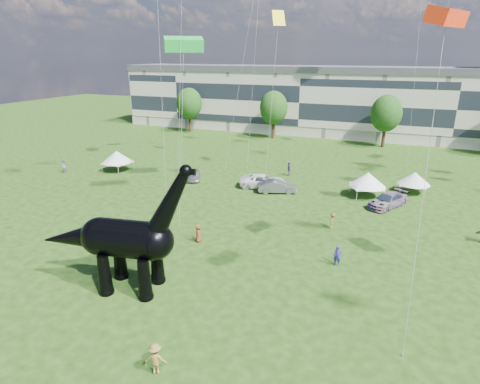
% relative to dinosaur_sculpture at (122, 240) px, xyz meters
% --- Properties ---
extents(ground, '(220.00, 220.00, 0.00)m').
position_rel_dinosaur_sculpture_xyz_m(ground, '(5.56, 0.31, -3.56)').
color(ground, '#16330C').
rests_on(ground, ground).
extents(terrace_row, '(78.00, 11.00, 12.00)m').
position_rel_dinosaur_sculpture_xyz_m(terrace_row, '(-2.44, 62.31, 2.44)').
color(terrace_row, beige).
rests_on(terrace_row, ground).
extents(tree_far_left, '(5.20, 5.20, 9.44)m').
position_rel_dinosaur_sculpture_xyz_m(tree_far_left, '(-24.44, 53.31, 2.73)').
color(tree_far_left, '#382314').
rests_on(tree_far_left, ground).
extents(tree_mid_left, '(5.20, 5.20, 9.44)m').
position_rel_dinosaur_sculpture_xyz_m(tree_mid_left, '(-6.44, 53.31, 2.73)').
color(tree_mid_left, '#382314').
rests_on(tree_mid_left, ground).
extents(tree_mid_right, '(5.20, 5.20, 9.44)m').
position_rel_dinosaur_sculpture_xyz_m(tree_mid_right, '(13.56, 53.31, 2.73)').
color(tree_mid_right, '#382314').
rests_on(tree_mid_right, ground).
extents(dinosaur_sculpture, '(11.59, 4.02, 9.43)m').
position_rel_dinosaur_sculpture_xyz_m(dinosaur_sculpture, '(0.00, 0.00, 0.00)').
color(dinosaur_sculpture, black).
rests_on(dinosaur_sculpture, ground).
extents(car_silver, '(3.12, 4.18, 1.33)m').
position_rel_dinosaur_sculpture_xyz_m(car_silver, '(-7.63, 23.91, -2.90)').
color(car_silver, silver).
rests_on(car_silver, ground).
extents(car_grey, '(4.77, 3.05, 1.49)m').
position_rel_dinosaur_sculpture_xyz_m(car_grey, '(3.79, 23.13, -2.82)').
color(car_grey, slate).
rests_on(car_grey, ground).
extents(car_white, '(6.11, 3.78, 1.58)m').
position_rel_dinosaur_sculpture_xyz_m(car_white, '(1.66, 24.32, -2.77)').
color(car_white, white).
rests_on(car_white, ground).
extents(car_dark, '(4.41, 5.50, 1.49)m').
position_rel_dinosaur_sculpture_xyz_m(car_dark, '(15.96, 23.13, -2.81)').
color(car_dark, '#595960').
rests_on(car_dark, ground).
extents(gazebo_near, '(5.24, 5.24, 2.82)m').
position_rel_dinosaur_sculpture_xyz_m(gazebo_near, '(13.55, 25.75, -1.58)').
color(gazebo_near, white).
rests_on(gazebo_near, ground).
extents(gazebo_far, '(3.79, 3.79, 2.52)m').
position_rel_dinosaur_sculpture_xyz_m(gazebo_far, '(18.44, 29.03, -1.79)').
color(gazebo_far, silver).
rests_on(gazebo_far, ground).
extents(gazebo_left, '(4.41, 4.41, 2.83)m').
position_rel_dinosaur_sculpture_xyz_m(gazebo_left, '(-19.38, 23.64, -1.57)').
color(gazebo_left, silver).
rests_on(gazebo_left, ground).
extents(visitors, '(52.74, 39.56, 1.86)m').
position_rel_dinosaur_sculpture_xyz_m(visitors, '(4.59, 14.82, -2.71)').
color(visitors, '#442B62').
rests_on(visitors, ground).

